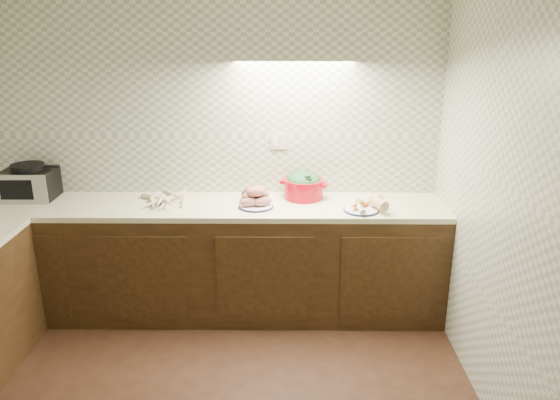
{
  "coord_description": "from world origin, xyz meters",
  "views": [
    {
      "loc": [
        0.59,
        -2.38,
        2.24
      ],
      "look_at": [
        0.56,
        1.25,
        1.02
      ],
      "focal_mm": 35.0,
      "sensor_mm": 36.0,
      "label": 1
    }
  ],
  "objects_px": {
    "sweet_potato_plate": "(256,199)",
    "veg_plate": "(368,204)",
    "toaster_oven": "(30,183)",
    "onion_bowl": "(251,194)",
    "parsnip_pile": "(169,200)",
    "dutch_oven": "(304,185)"
  },
  "relations": [
    {
      "from": "dutch_oven",
      "to": "sweet_potato_plate",
      "type": "bearing_deg",
      "value": -133.49
    },
    {
      "from": "toaster_oven",
      "to": "onion_bowl",
      "type": "relative_size",
      "value": 2.67
    },
    {
      "from": "toaster_oven",
      "to": "parsnip_pile",
      "type": "xyz_separation_m",
      "value": [
        1.1,
        -0.13,
        -0.1
      ]
    },
    {
      "from": "veg_plate",
      "to": "onion_bowl",
      "type": "bearing_deg",
      "value": 165.07
    },
    {
      "from": "toaster_oven",
      "to": "sweet_potato_plate",
      "type": "bearing_deg",
      "value": -6.34
    },
    {
      "from": "parsnip_pile",
      "to": "onion_bowl",
      "type": "bearing_deg",
      "value": 11.08
    },
    {
      "from": "parsnip_pile",
      "to": "dutch_oven",
      "type": "bearing_deg",
      "value": 8.76
    },
    {
      "from": "toaster_oven",
      "to": "onion_bowl",
      "type": "height_order",
      "value": "toaster_oven"
    },
    {
      "from": "toaster_oven",
      "to": "parsnip_pile",
      "type": "height_order",
      "value": "toaster_oven"
    },
    {
      "from": "toaster_oven",
      "to": "parsnip_pile",
      "type": "bearing_deg",
      "value": -7.14
    },
    {
      "from": "onion_bowl",
      "to": "dutch_oven",
      "type": "bearing_deg",
      "value": 5.28
    },
    {
      "from": "parsnip_pile",
      "to": "onion_bowl",
      "type": "height_order",
      "value": "onion_bowl"
    },
    {
      "from": "sweet_potato_plate",
      "to": "veg_plate",
      "type": "relative_size",
      "value": 0.82
    },
    {
      "from": "toaster_oven",
      "to": "veg_plate",
      "type": "distance_m",
      "value": 2.59
    },
    {
      "from": "sweet_potato_plate",
      "to": "toaster_oven",
      "type": "bearing_deg",
      "value": 173.98
    },
    {
      "from": "veg_plate",
      "to": "dutch_oven",
      "type": "bearing_deg",
      "value": 149.66
    },
    {
      "from": "toaster_oven",
      "to": "dutch_oven",
      "type": "distance_m",
      "value": 2.12
    },
    {
      "from": "toaster_oven",
      "to": "veg_plate",
      "type": "height_order",
      "value": "toaster_oven"
    },
    {
      "from": "toaster_oven",
      "to": "onion_bowl",
      "type": "distance_m",
      "value": 1.71
    },
    {
      "from": "parsnip_pile",
      "to": "onion_bowl",
      "type": "distance_m",
      "value": 0.62
    },
    {
      "from": "sweet_potato_plate",
      "to": "parsnip_pile",
      "type": "bearing_deg",
      "value": 175.34
    },
    {
      "from": "sweet_potato_plate",
      "to": "dutch_oven",
      "type": "bearing_deg",
      "value": 30.27
    }
  ]
}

